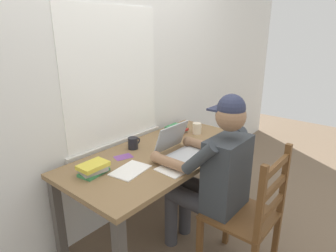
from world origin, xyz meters
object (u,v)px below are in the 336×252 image
object	(u,v)px
laptop	(181,148)
coffee_mug_dark	(133,143)
desk	(163,162)
computer_mouse	(201,145)
book_stack_side	(176,129)
coffee_mug_white	(197,128)
landscape_photo_print	(123,157)
seated_person	(213,172)
wooden_chair	(249,216)
book_stack_main	(93,169)

from	to	relation	value
laptop	coffee_mug_dark	xyz separation A→B (m)	(-0.15, 0.36, -0.01)
desk	computer_mouse	distance (m)	0.34
computer_mouse	book_stack_side	xyz separation A→B (m)	(0.13, 0.36, 0.02)
computer_mouse	coffee_mug_white	world-z (taller)	coffee_mug_white
coffee_mug_dark	book_stack_side	size ratio (longest dim) A/B	0.58
book_stack_side	landscape_photo_print	xyz separation A→B (m)	(-0.67, -0.03, -0.03)
coffee_mug_white	laptop	bearing A→B (deg)	-159.82
desk	book_stack_side	size ratio (longest dim) A/B	7.82
desk	seated_person	xyz separation A→B (m)	(0.00, -0.45, 0.06)
computer_mouse	coffee_mug_dark	size ratio (longest dim) A/B	0.85
laptop	computer_mouse	size ratio (longest dim) A/B	3.30
seated_person	computer_mouse	distance (m)	0.39
seated_person	wooden_chair	world-z (taller)	seated_person
laptop	book_stack_side	world-z (taller)	laptop
book_stack_side	laptop	bearing A→B (deg)	-137.93
seated_person	coffee_mug_white	distance (m)	0.70
wooden_chair	book_stack_side	bearing A→B (deg)	66.33
desk	seated_person	size ratio (longest dim) A/B	1.27
computer_mouse	book_stack_side	distance (m)	0.38
computer_mouse	coffee_mug_dark	xyz separation A→B (m)	(-0.38, 0.39, 0.03)
seated_person	book_stack_side	bearing A→B (deg)	57.70
seated_person	laptop	world-z (taller)	seated_person
desk	book_stack_main	size ratio (longest dim) A/B	7.79
coffee_mug_dark	book_stack_main	world-z (taller)	coffee_mug_dark
wooden_chair	coffee_mug_dark	bearing A→B (deg)	96.39
coffee_mug_white	coffee_mug_dark	xyz separation A→B (m)	(-0.61, 0.19, -0.00)
book_stack_side	landscape_photo_print	distance (m)	0.67
seated_person	coffee_mug_white	size ratio (longest dim) A/B	10.75
laptop	coffee_mug_dark	distance (m)	0.39
book_stack_side	book_stack_main	bearing A→B (deg)	-175.57
desk	book_stack_side	xyz separation A→B (m)	(0.41, 0.19, 0.12)
desk	landscape_photo_print	bearing A→B (deg)	148.51
seated_person	coffee_mug_white	bearing A→B (deg)	43.48
coffee_mug_white	computer_mouse	bearing A→B (deg)	-139.14
computer_mouse	book_stack_main	world-z (taller)	book_stack_main
desk	laptop	distance (m)	0.20
laptop	coffee_mug_white	size ratio (longest dim) A/B	2.84
computer_mouse	laptop	bearing A→B (deg)	172.38
book_stack_side	coffee_mug_white	bearing A→B (deg)	-55.61
desk	coffee_mug_dark	bearing A→B (deg)	114.62
coffee_mug_dark	book_stack_main	distance (m)	0.48
coffee_mug_white	seated_person	bearing A→B (deg)	-136.52
wooden_chair	book_stack_side	world-z (taller)	wooden_chair
book_stack_main	landscape_photo_print	xyz separation A→B (m)	(0.30, 0.05, -0.04)
coffee_mug_white	book_stack_main	distance (m)	1.08
wooden_chair	coffee_mug_dark	distance (m)	1.00
laptop	book_stack_main	xyz separation A→B (m)	(-0.61, 0.25, -0.01)
landscape_photo_print	laptop	bearing A→B (deg)	-26.19
coffee_mug_dark	book_stack_side	world-z (taller)	coffee_mug_dark
coffee_mug_dark	landscape_photo_print	size ratio (longest dim) A/B	0.90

